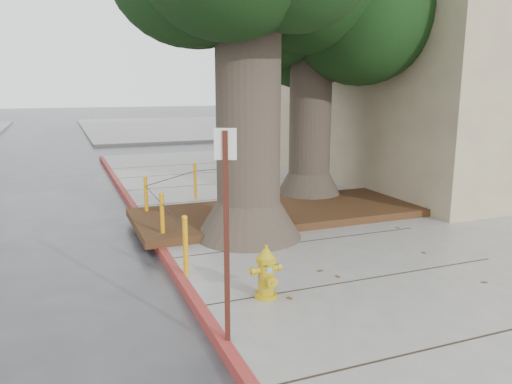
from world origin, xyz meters
The scene contains 14 objects.
ground centered at (0.00, 0.00, 0.00)m, with size 140.00×140.00×0.00m, color #28282B.
sidewalk_main centered at (6.00, 2.50, 0.07)m, with size 16.00×26.00×0.15m, color slate.
sidewalk_far centered at (6.00, 30.00, 0.07)m, with size 16.00×20.00×0.15m, color slate.
curb_red centered at (-2.00, 2.50, 0.07)m, with size 0.14×26.00×0.16m, color maroon.
planter_bed centered at (0.90, 3.90, 0.23)m, with size 6.40×2.60×0.16m, color black.
building_corner centered at (10.00, 8.50, 5.00)m, with size 12.00×13.00×10.00m, color tan.
building_side_white centered at (16.00, 26.00, 4.50)m, with size 10.00×10.00×9.00m, color silver.
building_side_grey centered at (22.00, 32.00, 6.00)m, with size 12.00×14.00×12.00m, color slate.
tree_far centered at (2.64, 5.32, 5.02)m, with size 4.50×3.80×7.17m.
bollard_ring centered at (-0.87, 4.38, 0.66)m, with size 3.79×5.39×0.95m.
fire_hydrant centered at (-1.09, -0.06, 0.52)m, with size 0.39×0.35×0.75m.
signpost centered at (-1.95, -0.98, 1.52)m, with size 0.23×0.12×2.42m.
car_silver centered at (5.61, 17.40, 0.55)m, with size 1.29×3.20×1.09m, color #A0A0A5.
car_red centered at (9.61, 17.76, 0.55)m, with size 1.17×3.35×1.10m, color maroon.
Camera 1 is at (-3.58, -5.97, 3.00)m, focal length 35.00 mm.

